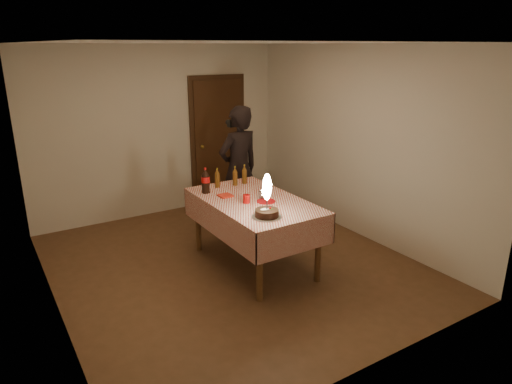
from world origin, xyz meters
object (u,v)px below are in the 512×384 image
Objects in this scene: red_cup at (246,199)px; amber_bottle_right at (244,175)px; clear_cup at (262,195)px; dining_table at (254,209)px; red_plate at (266,201)px; birthday_cake at (267,205)px; cola_bottle at (206,181)px; amber_bottle_mid at (235,176)px; amber_bottle_left at (217,178)px; photographer at (239,169)px.

red_cup is 0.79m from amber_bottle_right.
clear_cup is at bearing 10.30° from red_cup.
red_plate reaches higher than dining_table.
birthday_cake reaches higher than cola_bottle.
amber_bottle_mid is at bearing 70.65° from red_cup.
amber_bottle_left is (-0.23, 0.68, 0.07)m from clear_cup.
dining_table is 0.19m from clear_cup.
clear_cup is at bearing -49.97° from cola_bottle.
red_plate is 0.86× the size of amber_bottle_left.
amber_bottle_right is (0.61, 0.09, -0.03)m from cola_bottle.
red_plate is at bearing 57.63° from birthday_cake.
red_plate is 0.24m from red_cup.
amber_bottle_left is 0.38m from amber_bottle_right.
amber_bottle_left is 1.00× the size of amber_bottle_right.
red_plate is 0.13m from clear_cup.
dining_table is 3.61× the size of birthday_cake.
amber_bottle_right is at bearing -111.78° from photographer.
photographer is at bearing 73.26° from clear_cup.
amber_bottle_left is at bearing 108.97° from clear_cup.
amber_bottle_right reaches higher than dining_table.
amber_bottle_mid is at bearing -124.82° from photographer.
photographer reaches higher than cola_bottle.
amber_bottle_right is at bearing 2.33° from amber_bottle_mid.
clear_cup is (0.28, 0.54, -0.08)m from birthday_cake.
photographer reaches higher than amber_bottle_mid.
clear_cup is at bearing 81.32° from red_plate.
red_cup is (-0.22, 0.08, 0.05)m from red_plate.
photographer is (0.35, 1.24, 0.06)m from red_plate.
cola_bottle reaches higher than amber_bottle_left.
dining_table is 0.72m from amber_bottle_left.
amber_bottle_right is (0.17, 0.77, 0.11)m from red_plate.
dining_table is 1.21m from photographer.
photographer is (0.34, 1.12, 0.02)m from clear_cup.
birthday_cake is at bearing -122.37° from red_plate.
red_plate is 0.79m from amber_bottle_right.
red_plate is 1.29m from photographer.
clear_cup is 1.17m from photographer.
amber_bottle_left is 0.72m from photographer.
photographer reaches higher than red_plate.
red_plate is at bearing -98.68° from clear_cup.
cola_bottle is 1.25× the size of amber_bottle_right.
red_cup is at bearing -119.22° from amber_bottle_right.
red_plate is at bearing -57.11° from dining_table.
red_plate is (0.09, -0.13, 0.12)m from dining_table.
red_cup is at bearing -69.18° from cola_bottle.
photographer is (0.33, 0.48, -0.06)m from amber_bottle_mid.
amber_bottle_right is 0.14× the size of photographer.
red_plate is 2.44× the size of clear_cup.
dining_table is at bearing -111.67° from photographer.
red_plate is at bearing -91.55° from amber_bottle_mid.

